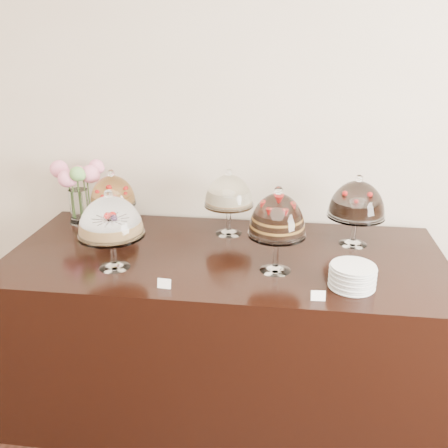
# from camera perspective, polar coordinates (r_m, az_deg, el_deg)

# --- Properties ---
(wall_back) EXTENTS (5.00, 0.04, 3.00)m
(wall_back) POSITION_cam_1_polar(r_m,az_deg,el_deg) (2.88, 8.33, 11.83)
(wall_back) COLOR beige
(wall_back) RESTS_ON ground
(display_counter) EXTENTS (2.20, 1.00, 0.90)m
(display_counter) POSITION_cam_1_polar(r_m,az_deg,el_deg) (2.76, 0.14, -11.93)
(display_counter) COLOR black
(display_counter) RESTS_ON ground
(cake_stand_sugar_sponge) EXTENTS (0.31, 0.31, 0.39)m
(cake_stand_sugar_sponge) POSITION_cam_1_polar(r_m,az_deg,el_deg) (2.36, -12.85, 0.46)
(cake_stand_sugar_sponge) COLOR white
(cake_stand_sugar_sponge) RESTS_ON display_counter
(cake_stand_choco_layer) EXTENTS (0.27, 0.27, 0.41)m
(cake_stand_choco_layer) POSITION_cam_1_polar(r_m,az_deg,el_deg) (2.28, 6.12, 0.63)
(cake_stand_choco_layer) COLOR white
(cake_stand_choco_layer) RESTS_ON display_counter
(cake_stand_cheesecake) EXTENTS (0.27, 0.27, 0.37)m
(cake_stand_cheesecake) POSITION_cam_1_polar(r_m,az_deg,el_deg) (2.71, 0.55, 3.52)
(cake_stand_cheesecake) COLOR white
(cake_stand_cheesecake) RESTS_ON display_counter
(cake_stand_dark_choco) EXTENTS (0.30, 0.30, 0.38)m
(cake_stand_dark_choco) POSITION_cam_1_polar(r_m,az_deg,el_deg) (2.66, 14.95, 2.43)
(cake_stand_dark_choco) COLOR white
(cake_stand_dark_choco) RESTS_ON display_counter
(cake_stand_fruit_tart) EXTENTS (0.26, 0.26, 0.34)m
(cake_stand_fruit_tart) POSITION_cam_1_polar(r_m,az_deg,el_deg) (2.89, -12.62, 3.48)
(cake_stand_fruit_tart) COLOR white
(cake_stand_fruit_tart) RESTS_ON display_counter
(flower_vase) EXTENTS (0.31, 0.28, 0.36)m
(flower_vase) POSITION_cam_1_polar(r_m,az_deg,el_deg) (3.01, -16.47, 4.51)
(flower_vase) COLOR white
(flower_vase) RESTS_ON display_counter
(plate_stack) EXTENTS (0.20, 0.20, 0.10)m
(plate_stack) POSITION_cam_1_polar(r_m,az_deg,el_deg) (2.27, 14.46, -5.81)
(plate_stack) COLOR silver
(plate_stack) RESTS_ON display_counter
(price_card_left) EXTENTS (0.06, 0.02, 0.04)m
(price_card_left) POSITION_cam_1_polar(r_m,az_deg,el_deg) (2.22, -6.86, -6.78)
(price_card_left) COLOR white
(price_card_left) RESTS_ON display_counter
(price_card_right) EXTENTS (0.06, 0.02, 0.04)m
(price_card_right) POSITION_cam_1_polar(r_m,az_deg,el_deg) (2.14, 10.71, -8.06)
(price_card_right) COLOR white
(price_card_right) RESTS_ON display_counter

